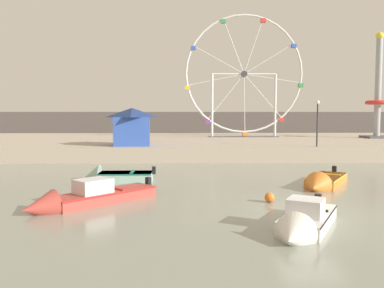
% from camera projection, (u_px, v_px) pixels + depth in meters
% --- Properties ---
extents(ground_plane, '(240.00, 240.00, 0.00)m').
position_uv_depth(ground_plane, '(311.00, 211.00, 15.79)').
color(ground_plane, gray).
extents(quay_promenade, '(110.00, 25.73, 1.25)m').
position_uv_depth(quay_promenade, '(228.00, 144.00, 44.13)').
color(quay_promenade, tan).
rests_on(quay_promenade, ground_plane).
extents(distant_town_skyline, '(140.00, 3.00, 4.40)m').
position_uv_depth(distant_town_skyline, '(211.00, 124.00, 70.15)').
color(distant_town_skyline, '#564C47').
rests_on(distant_town_skyline, ground_plane).
extents(motorboat_orange_hull, '(3.81, 4.80, 1.43)m').
position_uv_depth(motorboat_orange_hull, '(323.00, 182.00, 20.95)').
color(motorboat_orange_hull, orange).
rests_on(motorboat_orange_hull, ground_plane).
extents(motorboat_seafoam, '(4.09, 1.58, 1.46)m').
position_uv_depth(motorboat_seafoam, '(113.00, 177.00, 22.78)').
color(motorboat_seafoam, '#93BCAD').
rests_on(motorboat_seafoam, ground_plane).
extents(motorboat_white_red_stripe, '(3.35, 4.52, 1.48)m').
position_uv_depth(motorboat_white_red_stripe, '(303.00, 222.00, 12.88)').
color(motorboat_white_red_stripe, silver).
rests_on(motorboat_white_red_stripe, ground_plane).
extents(motorboat_faded_red, '(5.25, 5.24, 1.50)m').
position_uv_depth(motorboat_faded_red, '(84.00, 198.00, 16.62)').
color(motorboat_faded_red, '#B24238').
rests_on(motorboat_faded_red, ground_plane).
extents(ferris_wheel_white_frame, '(13.92, 1.20, 14.29)m').
position_uv_depth(ferris_wheel_white_frame, '(244.00, 76.00, 46.00)').
color(ferris_wheel_white_frame, silver).
rests_on(ferris_wheel_white_frame, quay_promenade).
extents(drop_tower_steel_tower, '(2.80, 2.80, 11.80)m').
position_uv_depth(drop_tower_steel_tower, '(378.00, 97.00, 44.09)').
color(drop_tower_steel_tower, '#999EA3').
rests_on(drop_tower_steel_tower, quay_promenade).
extents(carnival_booth_blue_tent, '(3.49, 3.56, 3.20)m').
position_uv_depth(carnival_booth_blue_tent, '(132.00, 126.00, 33.52)').
color(carnival_booth_blue_tent, '#3356B7').
rests_on(carnival_booth_blue_tent, quay_promenade).
extents(promenade_lamp_near, '(0.32, 0.32, 3.79)m').
position_uv_depth(promenade_lamp_near, '(317.00, 116.00, 32.07)').
color(promenade_lamp_near, '#2D2D33').
rests_on(promenade_lamp_near, quay_promenade).
extents(mooring_buoy_orange, '(0.44, 0.44, 0.44)m').
position_uv_depth(mooring_buoy_orange, '(270.00, 197.00, 17.29)').
color(mooring_buoy_orange, orange).
rests_on(mooring_buoy_orange, ground_plane).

